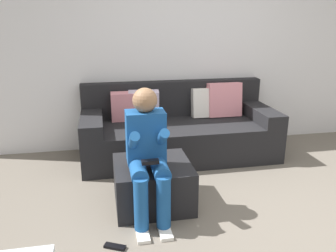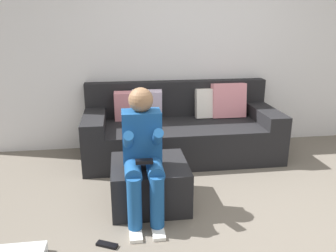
% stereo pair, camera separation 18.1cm
% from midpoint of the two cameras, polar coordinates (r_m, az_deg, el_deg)
% --- Properties ---
extents(ground_plane, '(7.49, 7.49, 0.00)m').
position_cam_midpoint_polar(ground_plane, '(3.04, 14.76, -16.49)').
color(ground_plane, '#6B6359').
extents(wall_back, '(5.76, 0.10, 2.74)m').
position_cam_midpoint_polar(wall_back, '(4.61, 5.62, 13.70)').
color(wall_back, silver).
rests_on(wall_back, ground_plane).
extents(couch_sectional, '(2.36, 0.96, 0.89)m').
position_cam_midpoint_polar(couch_sectional, '(4.31, 3.43, -0.80)').
color(couch_sectional, black).
rests_on(couch_sectional, ground_plane).
extents(ottoman, '(0.69, 0.65, 0.41)m').
position_cam_midpoint_polar(ottoman, '(3.23, -1.45, -9.51)').
color(ottoman, black).
rests_on(ottoman, ground_plane).
extents(person_seated, '(0.33, 0.63, 1.12)m').
position_cam_midpoint_polar(person_seated, '(2.89, -2.43, -4.06)').
color(person_seated, '#194C8C').
rests_on(person_seated, ground_plane).
extents(remote_near_ottoman, '(0.17, 0.12, 0.02)m').
position_cam_midpoint_polar(remote_near_ottoman, '(2.81, -8.17, -18.94)').
color(remote_near_ottoman, black).
rests_on(remote_near_ottoman, ground_plane).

